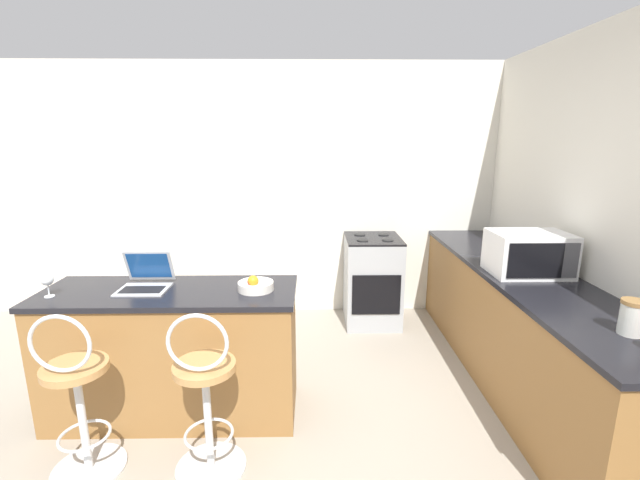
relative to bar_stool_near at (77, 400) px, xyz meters
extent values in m
plane|color=gray|center=(0.97, -0.06, -0.46)|extent=(20.00, 20.00, 0.00)
cube|color=silver|center=(0.97, 2.39, 0.84)|extent=(12.00, 0.06, 2.60)
cube|color=olive|center=(0.35, 0.56, -0.04)|extent=(1.62, 0.57, 0.86)
cube|color=black|center=(0.35, 0.56, 0.41)|extent=(1.65, 0.60, 0.03)
cube|color=olive|center=(2.86, 0.90, -0.04)|extent=(0.63, 2.92, 0.86)
cube|color=black|center=(2.86, 0.90, 0.41)|extent=(0.66, 2.95, 0.03)
cylinder|color=silver|center=(0.00, 0.02, -0.46)|extent=(0.40, 0.40, 0.02)
cylinder|color=silver|center=(0.00, 0.02, -0.14)|extent=(0.04, 0.04, 0.62)
torus|color=silver|center=(0.00, 0.02, -0.24)|extent=(0.28, 0.28, 0.02)
cylinder|color=#B7844C|center=(0.00, 0.02, 0.18)|extent=(0.34, 0.34, 0.04)
torus|color=silver|center=(0.00, -0.08, 0.37)|extent=(0.32, 0.02, 0.32)
cylinder|color=silver|center=(0.70, 0.02, -0.46)|extent=(0.40, 0.40, 0.02)
cylinder|color=silver|center=(0.70, 0.02, -0.14)|extent=(0.04, 0.04, 0.62)
torus|color=silver|center=(0.70, 0.02, -0.24)|extent=(0.28, 0.28, 0.02)
cylinder|color=#B7844C|center=(0.70, 0.02, 0.18)|extent=(0.34, 0.34, 0.04)
torus|color=silver|center=(0.70, -0.08, 0.37)|extent=(0.32, 0.02, 0.32)
cube|color=#B7BABF|center=(0.19, 0.55, 0.43)|extent=(0.31, 0.24, 0.01)
cube|color=black|center=(0.19, 0.54, 0.44)|extent=(0.26, 0.13, 0.00)
cube|color=#B7BABF|center=(0.19, 0.69, 0.55)|extent=(0.31, 0.09, 0.22)
cube|color=#19478C|center=(0.19, 0.68, 0.55)|extent=(0.27, 0.07, 0.18)
cube|color=white|center=(2.85, 0.86, 0.58)|extent=(0.54, 0.38, 0.31)
cube|color=black|center=(2.80, 0.67, 0.58)|extent=(0.37, 0.01, 0.24)
cube|color=#4C4C51|center=(3.04, 0.67, 0.58)|extent=(0.11, 0.01, 0.24)
cube|color=#9EA3A8|center=(1.89, 2.04, -0.03)|extent=(0.54, 0.60, 0.87)
cube|color=black|center=(1.89, 1.73, -0.06)|extent=(0.46, 0.01, 0.39)
cube|color=black|center=(1.89, 2.04, 0.42)|extent=(0.54, 0.60, 0.02)
cylinder|color=black|center=(1.77, 1.92, 0.43)|extent=(0.11, 0.11, 0.01)
cylinder|color=black|center=(2.01, 1.92, 0.43)|extent=(0.11, 0.11, 0.01)
cylinder|color=black|center=(1.77, 2.16, 0.43)|extent=(0.11, 0.11, 0.01)
cylinder|color=black|center=(2.01, 2.16, 0.43)|extent=(0.11, 0.11, 0.01)
cylinder|color=silver|center=(-0.35, 0.45, 0.43)|extent=(0.06, 0.06, 0.00)
cylinder|color=silver|center=(-0.35, 0.45, 0.47)|extent=(0.01, 0.01, 0.08)
sphere|color=silver|center=(-0.35, 0.45, 0.54)|extent=(0.08, 0.08, 0.08)
cylinder|color=silver|center=(0.92, 0.55, 0.45)|extent=(0.23, 0.23, 0.05)
sphere|color=red|center=(0.90, 0.51, 0.50)|extent=(0.06, 0.06, 0.06)
sphere|color=orange|center=(0.91, 0.51, 0.50)|extent=(0.07, 0.07, 0.07)
sphere|color=#66B233|center=(0.91, 0.50, 0.50)|extent=(0.06, 0.06, 0.06)
cylinder|color=silver|center=(2.88, -0.13, 0.51)|extent=(0.11, 0.11, 0.16)
cylinder|color=olive|center=(2.88, -0.13, 0.60)|extent=(0.12, 0.12, 0.02)
cylinder|color=#2D51AD|center=(3.08, 1.61, 0.48)|extent=(0.08, 0.08, 0.10)
torus|color=#2D51AD|center=(3.14, 1.61, 0.48)|extent=(0.01, 0.07, 0.07)
camera|label=1|loc=(1.29, -2.09, 1.39)|focal=24.00mm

